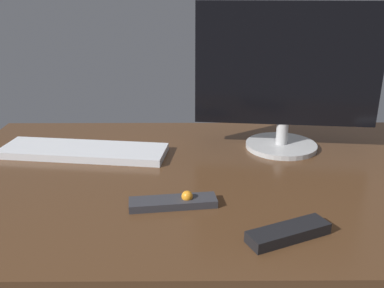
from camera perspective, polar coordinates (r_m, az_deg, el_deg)
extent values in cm
cube|color=#4C301C|center=(107.21, 3.72, -4.37)|extent=(140.00, 84.00, 2.00)
cylinder|color=#B9B9B9|center=(125.41, 11.97, -0.20)|extent=(20.48, 20.48, 1.35)
cylinder|color=#B9B9B9|center=(124.17, 12.09, 1.41)|extent=(3.36, 3.36, 6.15)
cube|color=black|center=(119.40, 12.79, 10.41)|extent=(50.25, 8.38, 33.33)
cube|color=silver|center=(121.58, -14.46, -0.92)|extent=(47.32, 19.25, 1.99)
cube|color=#2D2D33|center=(90.72, -2.59, -7.91)|extent=(19.14, 7.22, 1.64)
sphere|color=orange|center=(90.42, -0.67, -7.10)|extent=(2.45, 2.45, 2.45)
cube|color=black|center=(81.84, 12.92, -11.63)|extent=(16.80, 10.99, 2.20)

